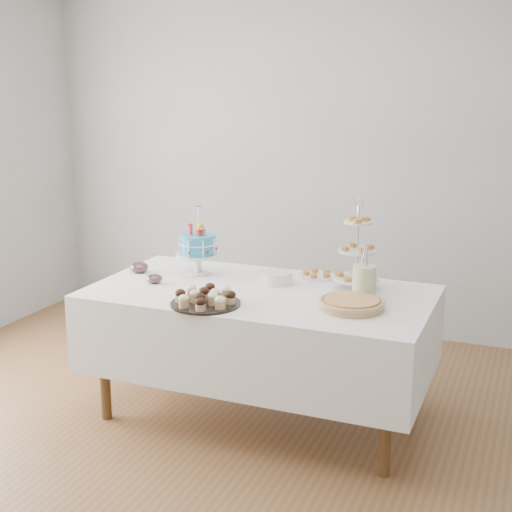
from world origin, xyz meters
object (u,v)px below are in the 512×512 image
at_px(table, 260,329).
at_px(pastry_plate, 317,275).
at_px(cupcake_tray, 205,297).
at_px(tiered_stand, 357,251).
at_px(jam_bowl_a, 154,279).
at_px(pie, 352,303).
at_px(birthday_cake, 198,256).
at_px(plate_stack, 277,278).
at_px(jam_bowl_b, 139,267).
at_px(utensil_pitcher, 364,281).

xyz_separation_m(table, pastry_plate, (0.21, 0.40, 0.24)).
xyz_separation_m(cupcake_tray, tiered_stand, (0.66, 0.61, 0.18)).
height_order(table, jam_bowl_a, jam_bowl_a).
bearing_deg(pastry_plate, table, -118.05).
bearing_deg(pie, jam_bowl_a, 178.27).
xyz_separation_m(birthday_cake, tiered_stand, (0.97, 0.07, 0.10)).
bearing_deg(plate_stack, jam_bowl_a, -158.18).
bearing_deg(pastry_plate, pie, -56.27).
xyz_separation_m(pie, jam_bowl_b, (-1.41, 0.21, 0.00)).
bearing_deg(tiered_stand, utensil_pitcher, -64.55).
bearing_deg(utensil_pitcher, tiered_stand, 127.32).
bearing_deg(cupcake_tray, table, 64.21).
xyz_separation_m(birthday_cake, jam_bowl_b, (-0.36, -0.10, -0.08)).
relative_size(tiered_stand, utensil_pitcher, 1.82).
relative_size(table, birthday_cake, 4.56).
height_order(table, tiered_stand, tiered_stand).
xyz_separation_m(pie, pastry_plate, (-0.35, 0.53, -0.02)).
relative_size(pastry_plate, jam_bowl_b, 2.03).
height_order(tiered_stand, pastry_plate, tiered_stand).
bearing_deg(plate_stack, cupcake_tray, -111.21).
distance_m(birthday_cake, plate_stack, 0.52).
bearing_deg(cupcake_tray, plate_stack, 68.79).
bearing_deg(tiered_stand, pastry_plate, 152.63).
distance_m(pie, plate_stack, 0.61).
height_order(birthday_cake, jam_bowl_a, birthday_cake).
relative_size(pie, tiered_stand, 0.66).
height_order(cupcake_tray, pastry_plate, cupcake_tray).
xyz_separation_m(table, plate_stack, (0.03, 0.17, 0.26)).
bearing_deg(jam_bowl_a, cupcake_tray, -29.35).
relative_size(table, plate_stack, 10.57).
xyz_separation_m(pie, jam_bowl_a, (-1.20, 0.04, -0.00)).
relative_size(table, pastry_plate, 8.26).
height_order(pie, utensil_pitcher, utensil_pitcher).
bearing_deg(plate_stack, utensil_pitcher, -11.65).
distance_m(table, cupcake_tray, 0.47).
distance_m(plate_stack, jam_bowl_a, 0.72).
distance_m(cupcake_tray, plate_stack, 0.56).
xyz_separation_m(tiered_stand, plate_stack, (-0.46, -0.08, -0.18)).
relative_size(pie, utensil_pitcher, 1.21).
bearing_deg(birthday_cake, pastry_plate, 19.13).
bearing_deg(pie, jam_bowl_b, 171.56).
bearing_deg(pastry_plate, jam_bowl_a, -149.78).
height_order(table, plate_stack, plate_stack).
distance_m(plate_stack, utensil_pitcher, 0.56).
bearing_deg(jam_bowl_b, utensil_pitcher, -0.75).
bearing_deg(plate_stack, table, -101.12).
height_order(cupcake_tray, plate_stack, cupcake_tray).
height_order(cupcake_tray, pie, cupcake_tray).
bearing_deg(table, jam_bowl_b, 174.55).
bearing_deg(pastry_plate, plate_stack, -128.43).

